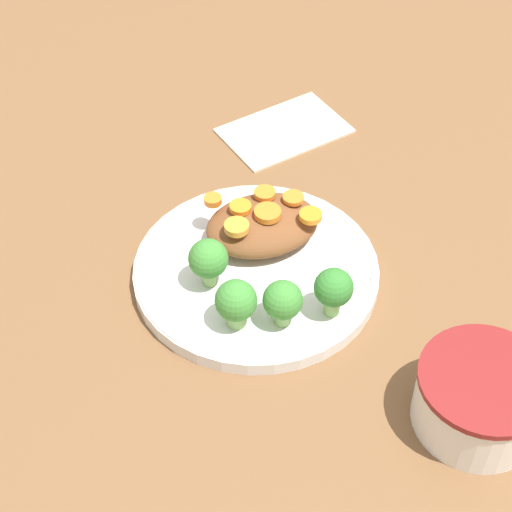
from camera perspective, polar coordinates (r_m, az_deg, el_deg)
The scene contains 16 objects.
ground_plane at distance 0.85m, azimuth 0.00°, elevation -1.39°, with size 4.00×4.00×0.00m, color brown.
plate at distance 0.84m, azimuth 0.00°, elevation -0.94°, with size 0.24×0.24×0.02m.
dip_bowl at distance 0.74m, azimuth 14.77°, elevation -9.01°, with size 0.11×0.11×0.06m.
stew_mound at distance 0.86m, azimuth 0.44°, elevation 2.08°, with size 0.12×0.09×0.04m, color brown.
broccoli_floret_0 at distance 0.77m, azimuth 2.07°, elevation -2.96°, with size 0.04×0.04×0.05m.
broccoli_floret_1 at distance 0.80m, azimuth -3.20°, elevation -0.25°, with size 0.04×0.04×0.05m.
broccoli_floret_2 at distance 0.77m, azimuth -1.34°, elevation -3.09°, with size 0.04×0.04×0.05m.
broccoli_floret_3 at distance 0.78m, azimuth 5.19°, elevation -2.21°, with size 0.04×0.04×0.05m.
carrot_slice_0 at distance 0.84m, azimuth -1.03°, elevation 3.28°, with size 0.02×0.02×0.01m, color orange.
carrot_slice_1 at distance 0.86m, azimuth 2.51°, elevation 3.90°, with size 0.02×0.02×0.00m, color orange.
carrot_slice_2 at distance 0.85m, azimuth -2.90°, elevation 3.76°, with size 0.02×0.02×0.01m, color orange.
carrot_slice_3 at distance 0.86m, azimuth 0.59°, elevation 4.21°, with size 0.02×0.02×0.01m, color orange.
carrot_slice_4 at distance 0.84m, azimuth 0.78°, elevation 2.88°, with size 0.03×0.03×0.01m, color orange.
carrot_slice_5 at distance 0.84m, azimuth 3.66°, elevation 2.71°, with size 0.02×0.02×0.01m, color orange.
carrot_slice_6 at distance 0.82m, azimuth -1.30°, elevation 1.95°, with size 0.02×0.02×0.01m, color orange.
napkin at distance 1.02m, azimuth 1.91°, elevation 8.42°, with size 0.16×0.12×0.01m.
Camera 1 is at (-0.19, -0.55, 0.62)m, focal length 60.00 mm.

